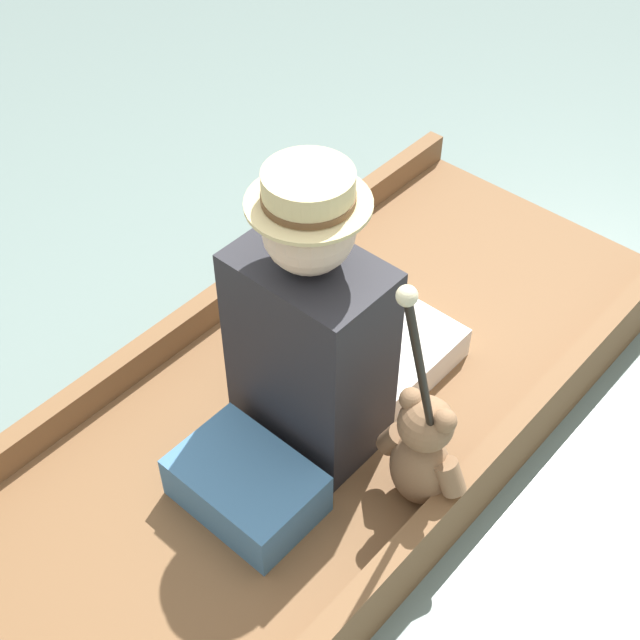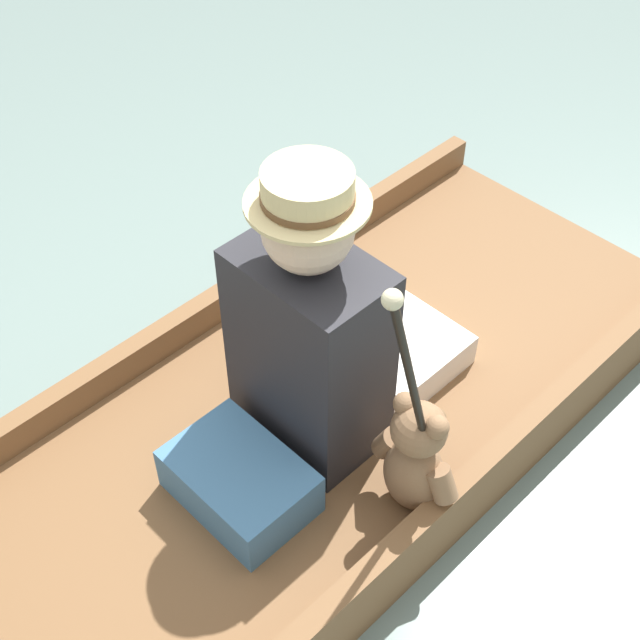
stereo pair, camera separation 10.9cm
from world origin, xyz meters
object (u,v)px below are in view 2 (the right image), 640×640
(wine_glass, at_px, (324,269))
(walking_cane, at_px, (414,394))
(teddy_bear, at_px, (416,458))
(seated_person, at_px, (324,333))

(wine_glass, bearing_deg, walking_cane, -32.35)
(teddy_bear, relative_size, wine_glass, 2.92)
(teddy_bear, xyz_separation_m, walking_cane, (0.03, -0.08, 0.34))
(walking_cane, bearing_deg, seated_person, 163.99)
(wine_glass, distance_m, walking_cane, 1.01)
(seated_person, height_order, wine_glass, seated_person)
(seated_person, relative_size, wine_glass, 6.57)
(seated_person, xyz_separation_m, walking_cane, (0.40, -0.11, 0.18))
(seated_person, xyz_separation_m, wine_glass, (-0.38, 0.38, -0.25))
(wine_glass, relative_size, walking_cane, 0.15)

